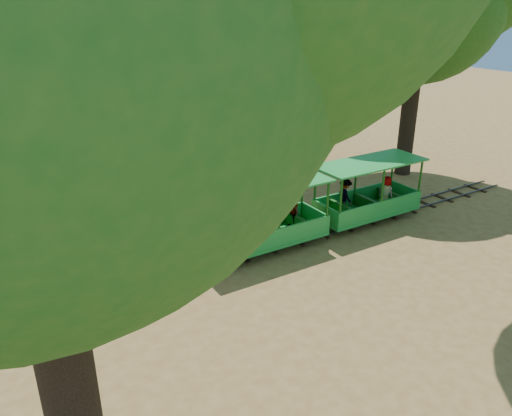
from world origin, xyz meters
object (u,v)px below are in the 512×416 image
locomotive (154,217)px  carriage_front (266,224)px  fence (168,164)px  carriage_rear (366,198)px

locomotive → carriage_front: 3.58m
locomotive → fence: bearing=65.9°
carriage_rear → fence: bearing=116.5°
fence → carriage_front: bearing=-90.7°
carriage_rear → carriage_front: bearing=-179.4°
locomotive → carriage_rear: (7.51, -0.04, -1.01)m
locomotive → carriage_rear: size_ratio=0.84×
locomotive → fence: 8.77m
fence → locomotive: bearing=-114.1°
carriage_rear → fence: carriage_rear is taller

